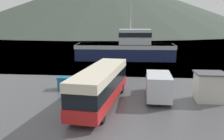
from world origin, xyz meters
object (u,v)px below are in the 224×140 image
Objects in this scene: delivery_van at (158,85)px; fishing_boat at (127,48)px; tour_bus at (101,84)px; dock_kiosk at (209,87)px; storage_bin at (65,83)px.

fishing_boat reaches higher than delivery_van.
tour_bus is 4.32× the size of dock_kiosk.
fishing_boat reaches higher than dock_kiosk.
fishing_boat reaches higher than storage_bin.
tour_bus is at bearing -167.99° from dock_kiosk.
fishing_boat is (-3.97, 24.33, 0.88)m from delivery_van.
dock_kiosk is at bearing 0.37° from delivery_van.
storage_bin is at bearing 163.70° from fishing_boat.
storage_bin is at bearing 169.75° from dock_kiosk.
fishing_boat is at bearing 100.52° from delivery_van.
storage_bin is 0.54× the size of dock_kiosk.
tour_bus is 1.86× the size of delivery_van.
delivery_van is at bearing 29.34° from tour_bus.
fishing_boat is 6.90× the size of dock_kiosk.
storage_bin is at bearing 166.69° from delivery_van.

